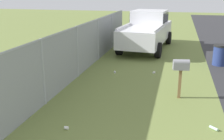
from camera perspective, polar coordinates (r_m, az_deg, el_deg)
name	(u,v)px	position (r m, az deg, el deg)	size (l,w,h in m)	color
mailbox	(181,68)	(8.47, 14.21, 0.50)	(0.28, 0.50, 1.23)	brown
pickup_truck	(147,29)	(15.56, 7.43, 8.55)	(5.76, 2.63, 2.09)	silver
trash_bin	(220,55)	(12.91, 21.67, 2.95)	(0.64, 0.64, 0.92)	navy
fence_section	(77,50)	(10.36, -7.31, 4.16)	(16.30, 0.07, 1.94)	#9EA3A8
litter_cup_midfield_a	(154,72)	(11.03, 8.75, -0.52)	(0.08, 0.08, 0.10)	white
litter_cup_midfield_b	(66,128)	(6.79, -9.52, -11.84)	(0.08, 0.08, 0.10)	white
litter_cup_far_scatter	(115,72)	(10.97, 0.57, -0.42)	(0.08, 0.08, 0.10)	white
litter_bottle_near_hydrant	(214,128)	(7.13, 20.49, -11.33)	(0.07, 0.07, 0.22)	#B2D8BF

